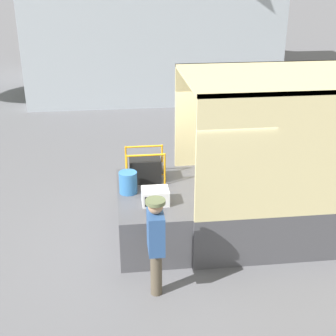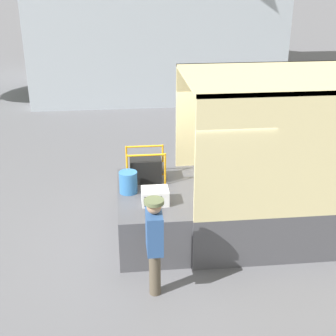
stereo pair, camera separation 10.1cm
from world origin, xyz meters
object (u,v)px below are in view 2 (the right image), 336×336
object	(u,v)px
orange_bucket	(128,182)
portable_generator	(147,169)
microwave	(155,196)
worker_person	(154,238)

from	to	relation	value
orange_bucket	portable_generator	bearing A→B (deg)	52.77
microwave	orange_bucket	xyz separation A→B (m)	(-0.45, 0.48, 0.07)
microwave	worker_person	bearing A→B (deg)	-95.07
microwave	orange_bucket	world-z (taller)	orange_bucket
orange_bucket	worker_person	size ratio (longest dim) A/B	0.25
microwave	portable_generator	size ratio (longest dim) A/B	0.63
microwave	orange_bucket	size ratio (longest dim) A/B	1.16
worker_person	orange_bucket	bearing A→B (deg)	100.83
orange_bucket	worker_person	xyz separation A→B (m)	(0.34, -1.75, -0.12)
portable_generator	orange_bucket	size ratio (longest dim) A/B	1.84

